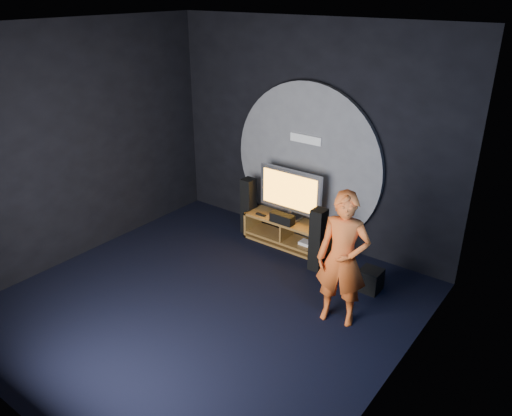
{
  "coord_description": "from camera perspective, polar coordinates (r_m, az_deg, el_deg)",
  "views": [
    {
      "loc": [
        3.87,
        -4.01,
        3.92
      ],
      "look_at": [
        0.05,
        1.05,
        1.05
      ],
      "focal_mm": 35.0,
      "sensor_mm": 36.0,
      "label": 1
    }
  ],
  "objects": [
    {
      "name": "wall_disc_panel",
      "position": [
        7.97,
        5.79,
        5.04
      ],
      "size": [
        2.6,
        0.11,
        2.6
      ],
      "color": "#515156",
      "rests_on": "ground"
    },
    {
      "name": "tv",
      "position": [
        7.89,
        3.94,
        1.81
      ],
      "size": [
        1.11,
        0.22,
        0.83
      ],
      "color": "silver",
      "rests_on": "media_console"
    },
    {
      "name": "left_wall",
      "position": [
        7.83,
        -20.05,
        6.79
      ],
      "size": [
        0.04,
        5.0,
        3.5
      ],
      "primitive_type": "cube",
      "color": "black",
      "rests_on": "ground"
    },
    {
      "name": "remote",
      "position": [
        8.15,
        0.55,
        -0.75
      ],
      "size": [
        0.18,
        0.05,
        0.02
      ],
      "primitive_type": "cube",
      "color": "black",
      "rests_on": "media_console"
    },
    {
      "name": "back_wall",
      "position": [
        7.88,
        6.15,
        8.22
      ],
      "size": [
        5.0,
        0.04,
        3.5
      ],
      "primitive_type": "cube",
      "color": "black",
      "rests_on": "ground"
    },
    {
      "name": "ceiling",
      "position": [
        5.59,
        -7.35,
        19.92
      ],
      "size": [
        5.0,
        5.0,
        0.01
      ],
      "primitive_type": "cube",
      "color": "black",
      "rests_on": "back_wall"
    },
    {
      "name": "tower_speaker_left",
      "position": [
        8.41,
        -0.86,
        0.25
      ],
      "size": [
        0.19,
        0.22,
        0.97
      ],
      "primitive_type": "cube",
      "color": "black",
      "rests_on": "ground"
    },
    {
      "name": "subwoofer",
      "position": [
        7.16,
        12.93,
        -8.02
      ],
      "size": [
        0.29,
        0.29,
        0.32
      ],
      "primitive_type": "cube",
      "color": "black",
      "rests_on": "ground"
    },
    {
      "name": "player",
      "position": [
        6.14,
        9.87,
        -5.81
      ],
      "size": [
        0.72,
        0.57,
        1.74
      ],
      "primitive_type": "imported",
      "rotation": [
        0.0,
        0.0,
        0.27
      ],
      "color": "#D4521C",
      "rests_on": "ground"
    },
    {
      "name": "center_speaker",
      "position": [
        7.88,
        3.01,
        -1.2
      ],
      "size": [
        0.4,
        0.15,
        0.15
      ],
      "primitive_type": "cube",
      "color": "black",
      "rests_on": "media_console"
    },
    {
      "name": "tower_speaker_right",
      "position": [
        7.37,
        7.08,
        -3.63
      ],
      "size": [
        0.19,
        0.22,
        0.97
      ],
      "primitive_type": "cube",
      "color": "black",
      "rests_on": "ground"
    },
    {
      "name": "right_wall",
      "position": [
        4.76,
        16.17,
        -3.81
      ],
      "size": [
        0.04,
        5.0,
        3.5
      ],
      "primitive_type": "cube",
      "color": "black",
      "rests_on": "ground"
    },
    {
      "name": "floor",
      "position": [
        6.81,
        -5.77,
        -10.91
      ],
      "size": [
        5.0,
        5.0,
        0.0
      ],
      "primitive_type": "plane",
      "color": "black",
      "rests_on": "ground"
    },
    {
      "name": "media_console",
      "position": [
        8.13,
        3.58,
        -2.96
      ],
      "size": [
        1.43,
        0.45,
        0.45
      ],
      "color": "olive",
      "rests_on": "ground"
    }
  ]
}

